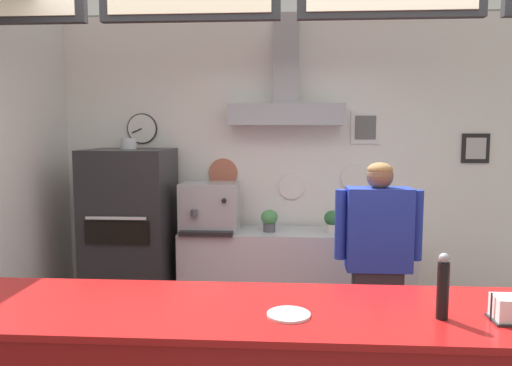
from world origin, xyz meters
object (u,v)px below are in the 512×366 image
shop_worker (377,270)px  potted_rosemary (333,221)px  potted_sage (379,220)px  pizza_oven (131,238)px  potted_thyme (269,220)px  condiment_plate (289,315)px  napkin_holder (508,310)px  pepper_grinder (443,287)px  espresso_machine (210,207)px

shop_worker → potted_rosemary: 1.11m
potted_rosemary → potted_sage: potted_rosemary is taller
pizza_oven → potted_rosemary: bearing=2.6°
pizza_oven → potted_thyme: (1.28, 0.09, 0.18)m
shop_worker → potted_rosemary: shop_worker is taller
pizza_oven → shop_worker: bearing=-25.6°
condiment_plate → napkin_holder: size_ratio=1.30×
pizza_oven → pepper_grinder: 3.18m
potted_thyme → shop_worker: bearing=-53.5°
espresso_machine → pizza_oven: bearing=-172.2°
condiment_plate → potted_thyme: bearing=94.1°
potted_thyme → condiment_plate: potted_thyme is taller
pizza_oven → potted_thyme: size_ratio=8.57×
napkin_holder → espresso_machine: bearing=123.6°
espresso_machine → potted_rosemary: bearing=-0.7°
potted_sage → napkin_holder: bearing=-88.3°
shop_worker → potted_rosemary: (-0.22, 1.08, 0.15)m
espresso_machine → napkin_holder: (1.64, -2.47, -0.03)m
potted_sage → pepper_grinder: (-0.19, -2.48, 0.17)m
potted_thyme → espresso_machine: bearing=178.7°
shop_worker → condiment_plate: 1.52m
potted_rosemary → pepper_grinder: size_ratio=0.72×
potted_sage → condiment_plate: potted_sage is taller
espresso_machine → shop_worker: bearing=-38.9°
pizza_oven → condiment_plate: size_ratio=9.43×
potted_rosemary → espresso_machine: bearing=179.3°
potted_sage → napkin_holder: 2.50m
shop_worker → condiment_plate: (-0.62, -1.38, 0.19)m
pizza_oven → potted_sage: pizza_oven is taller
potted_sage → pizza_oven: bearing=-176.9°
pizza_oven → potted_sage: size_ratio=8.78×
potted_thyme → napkin_holder: napkin_holder is taller
potted_sage → napkin_holder: size_ratio=1.40×
potted_rosemary → pepper_grinder: (0.24, -2.44, 0.17)m
pizza_oven → pepper_grinder: pizza_oven is taller
espresso_machine → potted_rosemary: 1.14m
condiment_plate → napkin_holder: bearing=-0.0°
pepper_grinder → shop_worker: bearing=90.9°
potted_thyme → napkin_holder: bearing=-66.2°
pizza_oven → potted_sage: (2.29, 0.12, 0.18)m
espresso_machine → pepper_grinder: espresso_machine is taller
espresso_machine → potted_rosemary: size_ratio=2.61×
potted_sage → condiment_plate: 2.63m
napkin_holder → pizza_oven: bearing=134.9°
pizza_oven → condiment_plate: (1.46, -2.37, 0.21)m
pizza_oven → potted_sage: 2.30m
potted_rosemary → pepper_grinder: 2.46m
pizza_oven → condiment_plate: bearing=-58.4°
potted_sage → condiment_plate: bearing=-108.5°
potted_thyme → napkin_holder: (1.08, -2.46, 0.08)m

